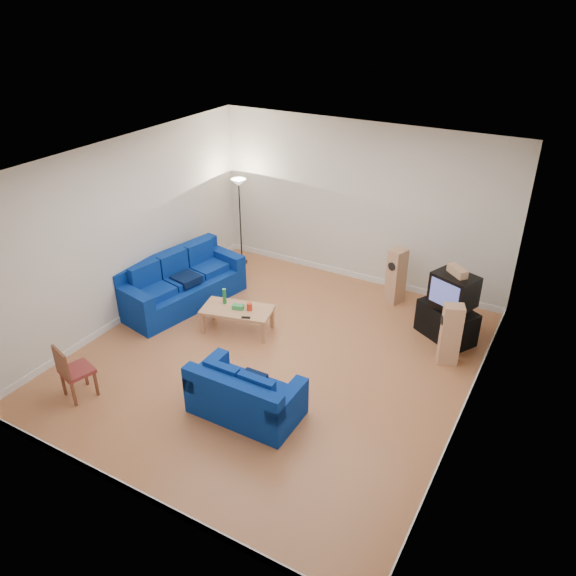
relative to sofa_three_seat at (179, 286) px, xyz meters
The scene contains 16 objects.
room 2.87m from the sofa_three_seat, 15.15° to the right, with size 6.01×6.51×3.21m.
sofa_three_seat is the anchor object (origin of this frame).
sofa_loveseat 3.51m from the sofa_three_seat, 36.32° to the right, with size 1.53×0.86×0.76m.
coffee_table 1.55m from the sofa_three_seat, 11.28° to the right, with size 1.31×0.87×0.44m.
bottle 1.27m from the sofa_three_seat, 11.57° to the right, with size 0.07×0.07×0.28m, color #197233.
tissue_box 1.57m from the sofa_three_seat, 10.98° to the right, with size 0.20×0.11×0.08m, color green.
red_canister 1.75m from the sofa_three_seat, ahead, with size 0.10×0.10×0.13m, color red.
remote 1.88m from the sofa_three_seat, 14.87° to the right, with size 0.15×0.05×0.02m, color black.
tv_stand 4.91m from the sofa_three_seat, 14.93° to the left, with size 0.98×0.54×0.60m, color black.
av_receiver 4.86m from the sofa_three_seat, 14.76° to the left, with size 0.46×0.37×0.11m, color black.
television 4.98m from the sofa_three_seat, 14.33° to the left, with size 0.82×0.72×0.53m.
centre_speaker 5.04m from the sofa_three_seat, 14.55° to the left, with size 0.38×0.15×0.13m, color tan.
speaker_left 4.09m from the sofa_three_seat, 29.61° to the left, with size 0.34×0.39×1.08m.
speaker_right 5.00m from the sofa_three_seat, ahead, with size 0.37×0.34×1.04m.
floor_lamp 2.35m from the sofa_three_seat, 88.16° to the left, with size 0.32×0.32×1.88m.
dining_chair 3.01m from the sofa_three_seat, 81.10° to the right, with size 0.52×0.52×0.88m.
Camera 1 is at (3.85, -6.44, 5.36)m, focal length 35.00 mm.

